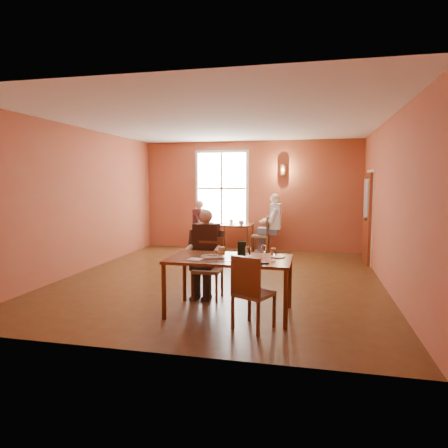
% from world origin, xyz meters
% --- Properties ---
extents(ground, '(6.00, 7.00, 0.01)m').
position_xyz_m(ground, '(0.00, 0.00, 0.00)').
color(ground, brown).
rests_on(ground, ground).
extents(wall_back, '(6.00, 0.04, 3.00)m').
position_xyz_m(wall_back, '(0.00, 3.50, 1.50)').
color(wall_back, brown).
rests_on(wall_back, ground).
extents(wall_front, '(6.00, 0.04, 3.00)m').
position_xyz_m(wall_front, '(0.00, -3.50, 1.50)').
color(wall_front, brown).
rests_on(wall_front, ground).
extents(wall_left, '(0.04, 7.00, 3.00)m').
position_xyz_m(wall_left, '(-3.00, 0.00, 1.50)').
color(wall_left, brown).
rests_on(wall_left, ground).
extents(wall_right, '(0.04, 7.00, 3.00)m').
position_xyz_m(wall_right, '(3.00, 0.00, 1.50)').
color(wall_right, brown).
rests_on(wall_right, ground).
extents(ceiling, '(6.00, 7.00, 0.04)m').
position_xyz_m(ceiling, '(0.00, 0.00, 3.00)').
color(ceiling, white).
rests_on(ceiling, wall_back).
extents(window, '(1.36, 0.10, 1.96)m').
position_xyz_m(window, '(-0.80, 3.45, 1.70)').
color(window, white).
rests_on(window, wall_back).
extents(door, '(0.12, 1.04, 2.10)m').
position_xyz_m(door, '(2.94, 2.30, 1.05)').
color(door, maroon).
rests_on(door, ground).
extents(wall_sconce, '(0.16, 0.16, 0.28)m').
position_xyz_m(wall_sconce, '(0.90, 3.40, 2.20)').
color(wall_sconce, brown).
rests_on(wall_sconce, wall_back).
extents(main_table, '(1.73, 0.97, 0.81)m').
position_xyz_m(main_table, '(0.58, -2.02, 0.40)').
color(main_table, brown).
rests_on(main_table, ground).
extents(chair_diner_main, '(0.43, 0.43, 0.98)m').
position_xyz_m(chair_diner_main, '(0.08, -1.37, 0.49)').
color(chair_diner_main, brown).
rests_on(chair_diner_main, ground).
extents(diner_main, '(0.55, 0.55, 1.38)m').
position_xyz_m(diner_main, '(0.08, -1.40, 0.69)').
color(diner_main, '#2D211A').
rests_on(diner_main, ground).
extents(chair_empty, '(0.56, 0.56, 0.96)m').
position_xyz_m(chair_empty, '(1.00, -2.53, 0.48)').
color(chair_empty, '#4D2D15').
rests_on(chair_empty, ground).
extents(plate_food, '(0.30, 0.30, 0.04)m').
position_xyz_m(plate_food, '(0.31, -2.04, 0.83)').
color(plate_food, white).
rests_on(plate_food, main_table).
extents(sandwich, '(0.12, 0.12, 0.12)m').
position_xyz_m(sandwich, '(0.44, -1.92, 0.87)').
color(sandwich, tan).
rests_on(sandwich, main_table).
extents(goblet_a, '(0.09, 0.09, 0.20)m').
position_xyz_m(goblet_a, '(1.05, -1.92, 0.91)').
color(goblet_a, white).
rests_on(goblet_a, main_table).
extents(goblet_b, '(0.11, 0.11, 0.20)m').
position_xyz_m(goblet_b, '(1.21, -2.17, 0.91)').
color(goblet_b, white).
rests_on(goblet_b, main_table).
extents(goblet_c, '(0.09, 0.09, 0.21)m').
position_xyz_m(goblet_c, '(0.88, -2.19, 0.92)').
color(goblet_c, white).
rests_on(goblet_c, main_table).
extents(menu_stand, '(0.14, 0.11, 0.20)m').
position_xyz_m(menu_stand, '(0.71, -1.77, 0.91)').
color(menu_stand, black).
rests_on(menu_stand, main_table).
extents(knife, '(0.21, 0.11, 0.00)m').
position_xyz_m(knife, '(0.55, -2.27, 0.81)').
color(knife, white).
rests_on(knife, main_table).
extents(napkin, '(0.21, 0.21, 0.01)m').
position_xyz_m(napkin, '(0.14, -2.24, 0.81)').
color(napkin, white).
rests_on(napkin, main_table).
extents(side_plate, '(0.25, 0.25, 0.02)m').
position_xyz_m(side_plate, '(1.24, -1.84, 0.82)').
color(side_plate, silver).
rests_on(side_plate, main_table).
extents(sunglasses, '(0.13, 0.08, 0.02)m').
position_xyz_m(sunglasses, '(1.11, -2.33, 0.82)').
color(sunglasses, black).
rests_on(sunglasses, main_table).
extents(second_table, '(0.87, 0.87, 0.77)m').
position_xyz_m(second_table, '(-0.28, 2.86, 0.39)').
color(second_table, brown).
rests_on(second_table, ground).
extents(chair_diner_white, '(0.44, 0.44, 0.99)m').
position_xyz_m(chair_diner_white, '(0.37, 2.86, 0.49)').
color(chair_diner_white, '#53331A').
rests_on(chair_diner_white, ground).
extents(diner_white, '(0.61, 0.61, 1.53)m').
position_xyz_m(diner_white, '(0.40, 2.86, 0.77)').
color(diner_white, silver).
rests_on(diner_white, ground).
extents(chair_diner_maroon, '(0.48, 0.48, 1.08)m').
position_xyz_m(chair_diner_maroon, '(-0.93, 2.86, 0.54)').
color(chair_diner_maroon, brown).
rests_on(chair_diner_maroon, ground).
extents(diner_maroon, '(0.54, 0.54, 1.35)m').
position_xyz_m(diner_maroon, '(-0.96, 2.86, 0.67)').
color(diner_maroon, maroon).
rests_on(diner_maroon, ground).
extents(cup_a, '(0.17, 0.17, 0.11)m').
position_xyz_m(cup_a, '(-0.10, 2.72, 0.82)').
color(cup_a, white).
rests_on(cup_a, second_table).
extents(cup_b, '(0.14, 0.14, 0.10)m').
position_xyz_m(cup_b, '(-0.42, 2.98, 0.82)').
color(cup_b, white).
rests_on(cup_b, second_table).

